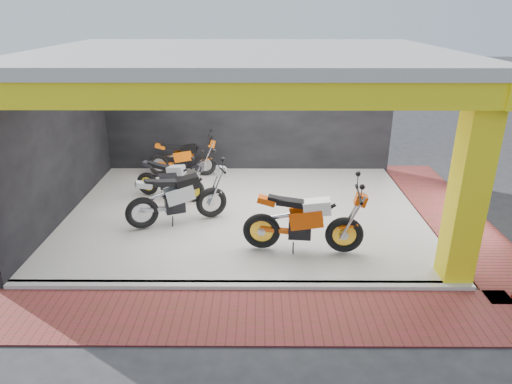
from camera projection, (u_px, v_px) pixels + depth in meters
ground at (241, 258)px, 8.77m from camera, size 80.00×80.00×0.00m
showroom_floor at (244, 213)px, 10.61m from camera, size 8.00×6.00×0.10m
showroom_ceiling at (243, 54)px, 9.28m from camera, size 8.40×6.40×0.20m
back_wall at (247, 112)px, 12.85m from camera, size 8.20×0.20×3.50m
left_wall at (57, 142)px, 10.00m from camera, size 0.20×6.20×3.50m
corner_column at (469, 188)px, 7.41m from camera, size 0.50×0.50×3.50m
header_beam_front at (236, 95)px, 6.61m from camera, size 8.40×0.30×0.40m
header_beam_right at (437, 69)px, 9.38m from camera, size 0.30×6.40×0.40m
floor_kerb at (239, 286)px, 7.81m from camera, size 8.00×0.20×0.10m
paver_front at (237, 316)px, 7.10m from camera, size 9.00×1.40×0.03m
paver_right at (450, 214)px, 10.60m from camera, size 1.40×7.00×0.03m
moto_hero at (346, 218)px, 8.48m from camera, size 2.50×1.13×1.48m
moto_row_a at (193, 179)px, 10.86m from camera, size 2.07×1.30×1.19m
moto_row_b at (211, 188)px, 9.96m from camera, size 2.49×1.68×1.43m
moto_row_d at (205, 155)px, 12.60m from camera, size 1.99×0.74×1.22m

